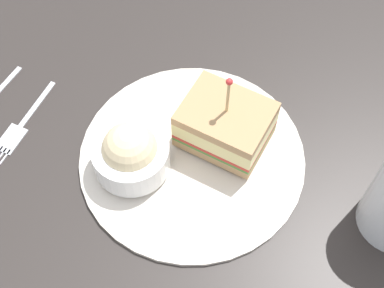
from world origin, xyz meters
TOP-DOWN VIEW (x-y plane):
  - ground_plane at (0.00, 0.00)cm, footprint 100.29×100.29cm
  - plate at (0.00, 0.00)cm, footprint 24.39×24.39cm
  - sandwich_half_center at (-2.36, 3.32)cm, footprint 10.11×11.12cm
  - coleslaw_bowl at (1.77, -6.18)cm, footprint 8.06×8.06cm
  - fork at (-2.01, -19.77)cm, footprint 11.59×5.15cm

SIDE VIEW (x-z plane):
  - ground_plane at x=0.00cm, z-range -2.00..0.00cm
  - fork at x=-2.01cm, z-range 0.00..0.35cm
  - plate at x=0.00cm, z-range 0.00..0.98cm
  - coleslaw_bowl at x=1.77cm, z-range 0.33..6.14cm
  - sandwich_half_center at x=-2.36cm, z-range -1.53..8.66cm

